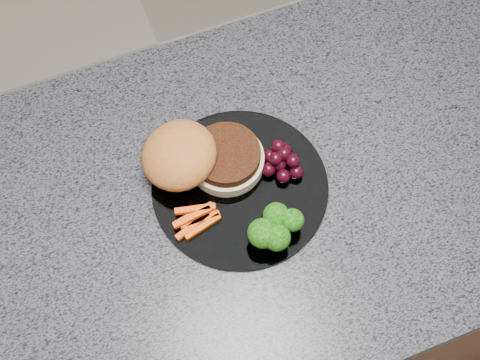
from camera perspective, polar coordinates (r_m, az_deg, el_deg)
name	(u,v)px	position (r m, az deg, el deg)	size (l,w,h in m)	color
island_cabinet	(284,271)	(1.43, 3.79, -7.77)	(1.20, 0.60, 0.86)	brown
countertop	(302,178)	(1.02, 5.29, 0.18)	(1.20, 0.60, 0.04)	#484851
plate	(240,187)	(0.98, 0.00, -0.59)	(0.26, 0.26, 0.01)	white
burger	(196,158)	(0.97, -3.77, 1.91)	(0.19, 0.14, 0.06)	#CDB591
carrot_sticks	(196,219)	(0.95, -3.77, -3.33)	(0.07, 0.05, 0.02)	#F54A04
broccoli	(274,228)	(0.92, 2.95, -4.14)	(0.08, 0.07, 0.05)	#649737
grape_bunch	(282,161)	(0.98, 3.64, 1.65)	(0.06, 0.06, 0.04)	black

